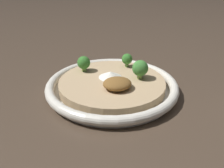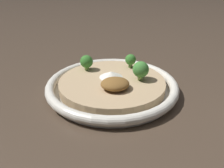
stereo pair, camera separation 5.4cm
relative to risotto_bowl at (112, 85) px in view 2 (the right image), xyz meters
name	(u,v)px [view 2 (the right image)]	position (x,y,z in m)	size (l,w,h in m)	color
ground_plane	(112,91)	(0.00, 0.00, -0.02)	(6.00, 6.00, 0.00)	#47382B
risotto_bowl	(112,85)	(0.00, 0.00, 0.00)	(0.32, 0.32, 0.03)	silver
cheese_sprinkle	(112,74)	(0.00, -0.02, 0.02)	(0.06, 0.06, 0.02)	white
crispy_onion_garnish	(115,84)	(0.00, 0.05, 0.03)	(0.06, 0.06, 0.02)	brown
broccoli_front_left	(131,60)	(-0.06, -0.07, 0.04)	(0.03, 0.03, 0.04)	#668E47
broccoli_back_left	(141,70)	(-0.07, 0.01, 0.04)	(0.04, 0.04, 0.05)	#84A856
broccoli_front_right	(87,62)	(0.06, -0.07, 0.04)	(0.03, 0.03, 0.04)	#759E4C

